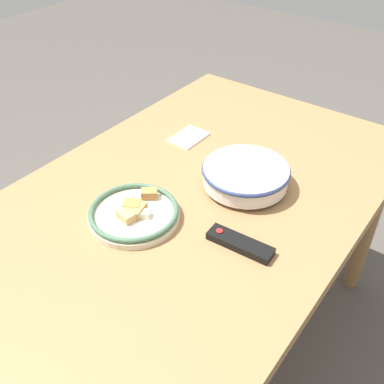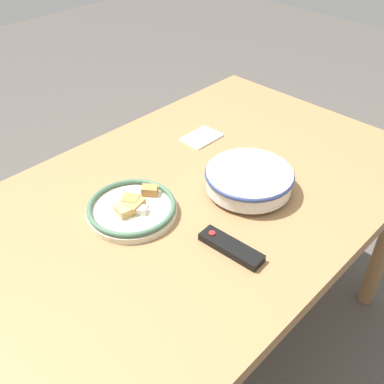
% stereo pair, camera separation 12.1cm
% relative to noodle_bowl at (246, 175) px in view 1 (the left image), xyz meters
% --- Properties ---
extents(ground_plane, '(8.00, 8.00, 0.00)m').
position_rel_noodle_bowl_xyz_m(ground_plane, '(0.13, -0.10, -0.75)').
color(ground_plane, '#4C4742').
extents(dining_table, '(1.44, 0.88, 0.71)m').
position_rel_noodle_bowl_xyz_m(dining_table, '(0.13, -0.10, -0.12)').
color(dining_table, olive).
rests_on(dining_table, ground_plane).
extents(noodle_bowl, '(0.25, 0.25, 0.07)m').
position_rel_noodle_bowl_xyz_m(noodle_bowl, '(0.00, 0.00, 0.00)').
color(noodle_bowl, silver).
rests_on(noodle_bowl, dining_table).
extents(food_plate, '(0.24, 0.24, 0.04)m').
position_rel_noodle_bowl_xyz_m(food_plate, '(0.29, -0.16, -0.02)').
color(food_plate, beige).
rests_on(food_plate, dining_table).
extents(tv_remote, '(0.06, 0.17, 0.02)m').
position_rel_noodle_bowl_xyz_m(tv_remote, '(0.22, 0.12, -0.03)').
color(tv_remote, black).
rests_on(tv_remote, dining_table).
extents(folded_napkin, '(0.13, 0.09, 0.01)m').
position_rel_noodle_bowl_xyz_m(folded_napkin, '(-0.12, -0.29, -0.04)').
color(folded_napkin, white).
rests_on(folded_napkin, dining_table).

